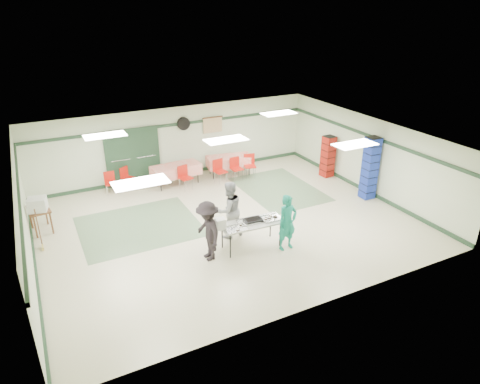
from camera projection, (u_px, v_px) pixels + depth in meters
name	position (u px, v px, depth m)	size (l,w,h in m)	color
floor	(227.00, 223.00, 13.29)	(11.00, 11.00, 0.00)	beige
ceiling	(226.00, 139.00, 12.19)	(11.00, 11.00, 0.00)	silver
wall_back	(177.00, 142.00, 16.40)	(11.00, 11.00, 0.00)	beige
wall_front	(317.00, 256.00, 9.08)	(11.00, 11.00, 0.00)	beige
wall_left	(24.00, 222.00, 10.47)	(9.00, 9.00, 0.00)	beige
wall_right	(368.00, 155.00, 15.01)	(9.00, 9.00, 0.00)	beige
trim_back	(176.00, 124.00, 16.09)	(11.00, 0.06, 0.10)	#203B27
baseboard_back	(179.00, 174.00, 16.90)	(11.00, 0.06, 0.12)	#203B27
trim_left	(19.00, 196.00, 10.19)	(9.00, 0.06, 0.10)	#203B27
baseboard_left	(35.00, 266.00, 11.01)	(9.00, 0.06, 0.12)	#203B27
trim_right	(370.00, 136.00, 14.71)	(9.00, 0.06, 0.10)	#203B27
baseboard_right	(363.00, 189.00, 15.52)	(9.00, 0.06, 0.12)	#203B27
green_patch_a	(139.00, 226.00, 13.07)	(3.50, 3.00, 0.01)	#617B5A
green_patch_b	(279.00, 189.00, 15.67)	(2.50, 3.50, 0.01)	#617B5A
double_door_left	(120.00, 159.00, 15.57)	(0.90, 0.06, 2.10)	gray
double_door_right	(146.00, 155.00, 15.96)	(0.90, 0.06, 2.10)	gray
door_frame	(133.00, 157.00, 15.74)	(2.00, 0.03, 2.15)	#203B27
wall_fan	(183.00, 124.00, 16.19)	(0.50, 0.50, 0.10)	black
scroll_banner	(213.00, 125.00, 16.77)	(0.80, 0.02, 0.60)	#DAC088
serving_table	(251.00, 224.00, 11.70)	(1.77, 0.78, 0.76)	#AAAAA5
sheet_tray_right	(271.00, 218.00, 11.90)	(0.57, 0.43, 0.02)	silver
sheet_tray_mid	(248.00, 222.00, 11.71)	(0.56, 0.43, 0.02)	silver
sheet_tray_left	(236.00, 229.00, 11.33)	(0.57, 0.44, 0.02)	silver
baking_pan	(253.00, 220.00, 11.73)	(0.49, 0.31, 0.08)	black
foam_box_stack	(220.00, 224.00, 11.32)	(0.26, 0.24, 0.30)	white
volunteer_teal	(287.00, 223.00, 11.61)	(0.58, 0.38, 1.60)	#138370
volunteer_grey	(229.00, 210.00, 12.20)	(0.83, 0.64, 1.70)	gray
volunteer_dark	(208.00, 231.00, 11.11)	(1.07, 0.62, 1.66)	black
dining_table_a	(229.00, 161.00, 16.76)	(1.84, 1.06, 0.77)	red
dining_table_b	(176.00, 170.00, 15.85)	(1.85, 0.95, 0.77)	red
chair_a	(236.00, 166.00, 16.31)	(0.43, 0.43, 0.88)	red
chair_b	(219.00, 169.00, 16.02)	(0.47, 0.47, 0.90)	red
chair_c	(250.00, 163.00, 16.55)	(0.53, 0.53, 0.91)	red
chair_d	(184.00, 175.00, 15.45)	(0.50, 0.50, 0.89)	red
chair_loose_a	(126.00, 176.00, 15.52)	(0.53, 0.53, 0.82)	red
chair_loose_b	(110.00, 181.00, 15.13)	(0.40, 0.40, 0.80)	red
crate_stack_blue_a	(370.00, 168.00, 14.54)	(0.42, 0.42, 2.20)	navy
crate_stack_red	(328.00, 156.00, 16.51)	(0.41, 0.41, 1.62)	#A11C10
crate_stack_blue_b	(369.00, 171.00, 14.61)	(0.38, 0.38, 1.98)	navy
printer_table	(39.00, 212.00, 12.56)	(0.66, 0.92, 0.74)	brown
office_printer	(37.00, 204.00, 12.32)	(0.50, 0.44, 0.39)	beige
broom	(38.00, 228.00, 11.66)	(0.03, 0.03, 1.23)	brown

